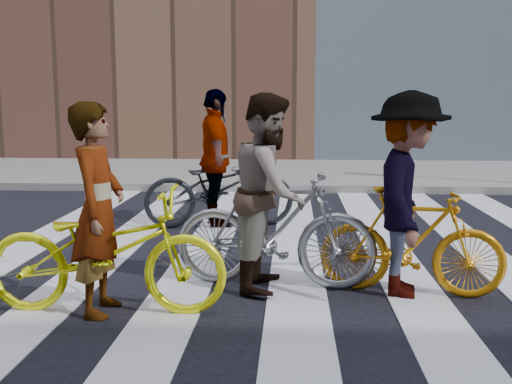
# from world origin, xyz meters

# --- Properties ---
(ground) EXTENTS (100.00, 100.00, 0.00)m
(ground) POSITION_xyz_m (0.00, 0.00, 0.00)
(ground) COLOR black
(ground) RESTS_ON ground
(sidewalk_far) EXTENTS (100.00, 5.00, 0.15)m
(sidewalk_far) POSITION_xyz_m (0.00, 7.50, 0.07)
(sidewalk_far) COLOR gray
(sidewalk_far) RESTS_ON ground
(zebra_crosswalk) EXTENTS (8.25, 10.00, 0.01)m
(zebra_crosswalk) POSITION_xyz_m (0.00, 0.00, 0.01)
(zebra_crosswalk) COLOR silver
(zebra_crosswalk) RESTS_ON ground
(bike_yellow_left) EXTENTS (2.05, 0.72, 1.08)m
(bike_yellow_left) POSITION_xyz_m (-2.17, -1.66, 0.54)
(bike_yellow_left) COLOR #F4F90D
(bike_yellow_left) RESTS_ON ground
(bike_silver_mid) EXTENTS (1.99, 0.77, 1.17)m
(bike_silver_mid) POSITION_xyz_m (-0.77, -0.87, 0.58)
(bike_silver_mid) COLOR #96989F
(bike_silver_mid) RESTS_ON ground
(bike_yellow_right) EXTENTS (1.74, 0.77, 1.01)m
(bike_yellow_right) POSITION_xyz_m (0.50, -1.02, 0.50)
(bike_yellow_right) COLOR orange
(bike_yellow_right) RESTS_ON ground
(bike_dark_rear) EXTENTS (2.25, 1.21, 1.12)m
(bike_dark_rear) POSITION_xyz_m (-1.64, 1.88, 0.56)
(bike_dark_rear) COLOR black
(bike_dark_rear) RESTS_ON ground
(rider_left) EXTENTS (0.43, 0.65, 1.78)m
(rider_left) POSITION_xyz_m (-2.22, -1.66, 0.89)
(rider_left) COLOR slate
(rider_left) RESTS_ON ground
(rider_mid) EXTENTS (0.81, 0.98, 1.86)m
(rider_mid) POSITION_xyz_m (-0.82, -0.87, 0.93)
(rider_mid) COLOR slate
(rider_mid) RESTS_ON ground
(rider_right) EXTENTS (0.91, 1.32, 1.88)m
(rider_right) POSITION_xyz_m (0.45, -1.02, 0.94)
(rider_right) COLOR slate
(rider_right) RESTS_ON ground
(rider_rear) EXTENTS (0.72, 1.22, 1.95)m
(rider_rear) POSITION_xyz_m (-1.69, 1.88, 0.97)
(rider_rear) COLOR slate
(rider_rear) RESTS_ON ground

